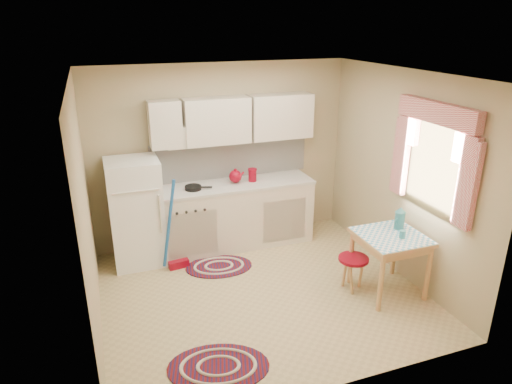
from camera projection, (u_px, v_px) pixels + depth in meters
room_shell at (268, 155)px, 5.07m from camera, size 3.64×3.60×2.52m
fridge at (136, 213)px, 5.83m from camera, size 0.65×0.60×1.40m
broom at (176, 226)px, 5.70m from camera, size 0.29×0.15×1.20m
base_cabinets at (232, 216)px, 6.37m from camera, size 2.25×0.60×0.88m
countertop at (231, 185)px, 6.21m from camera, size 2.27×0.62×0.04m
frying_pan at (193, 188)px, 5.98m from camera, size 0.27×0.27×0.05m
red_kettle at (235, 176)px, 6.19m from camera, size 0.25×0.24×0.19m
red_canister at (252, 176)px, 6.27m from camera, size 0.13×0.13×0.16m
table at (388, 264)px, 5.29m from camera, size 0.72×0.72×0.72m
stool at (352, 273)px, 5.37m from camera, size 0.46×0.46×0.42m
coffee_pot at (400, 218)px, 5.27m from camera, size 0.18×0.17×0.29m
mug at (402, 235)px, 5.07m from camera, size 0.08×0.08×0.10m
rug_center at (219, 266)px, 5.92m from camera, size 0.94×0.70×0.02m
rug_left at (218, 367)px, 4.21m from camera, size 1.08×0.86×0.02m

